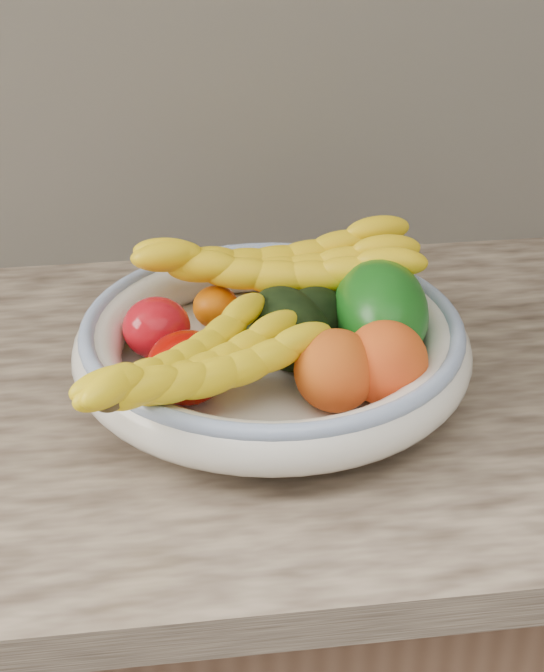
{
  "coord_description": "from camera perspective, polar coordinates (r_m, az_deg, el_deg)",
  "views": [
    {
      "loc": [
        -0.11,
        0.79,
        1.46
      ],
      "look_at": [
        0.0,
        1.66,
        0.96
      ],
      "focal_mm": 55.0,
      "sensor_mm": 36.0,
      "label": 1
    }
  ],
  "objects": [
    {
      "name": "avocado_right",
      "position": [
        1.02,
        2.1,
        0.82
      ],
      "size": [
        0.11,
        0.11,
        0.07
      ],
      "primitive_type": "ellipsoid",
      "rotation": [
        0.0,
        0.0,
        -0.77
      ],
      "color": "black",
      "rests_on": "fruit_bowl"
    },
    {
      "name": "clementine_back_left",
      "position": [
        1.07,
        -3.13,
        1.62
      ],
      "size": [
        0.05,
        0.05,
        0.04
      ],
      "primitive_type": "ellipsoid",
      "rotation": [
        0.0,
        0.0,
        0.02
      ],
      "color": "orange",
      "rests_on": "fruit_bowl"
    },
    {
      "name": "tomato_left",
      "position": [
        1.02,
        -6.42,
        0.46
      ],
      "size": [
        0.08,
        0.08,
        0.06
      ],
      "primitive_type": "ellipsoid",
      "rotation": [
        0.0,
        0.0,
        0.2
      ],
      "color": "red",
      "rests_on": "fruit_bowl"
    },
    {
      "name": "clementine_back_mid",
      "position": [
        1.05,
        -0.56,
        1.12
      ],
      "size": [
        0.06,
        0.06,
        0.05
      ],
      "primitive_type": "ellipsoid",
      "rotation": [
        0.0,
        0.0,
        0.18
      ],
      "color": "orange",
      "rests_on": "fruit_bowl"
    },
    {
      "name": "banana_bunch_back",
      "position": [
        1.06,
        0.28,
        3.51
      ],
      "size": [
        0.32,
        0.13,
        0.09
      ],
      "primitive_type": null,
      "rotation": [
        0.0,
        0.0,
        -0.04
      ],
      "color": "yellow",
      "rests_on": "fruit_bowl"
    },
    {
      "name": "clementine_back_right",
      "position": [
        1.11,
        1.51,
        2.73
      ],
      "size": [
        0.05,
        0.05,
        0.05
      ],
      "primitive_type": "ellipsoid",
      "rotation": [
        0.0,
        0.0,
        -0.09
      ],
      "color": "orange",
      "rests_on": "fruit_bowl"
    },
    {
      "name": "avocado_center",
      "position": [
        1.01,
        0.83,
        0.41
      ],
      "size": [
        0.11,
        0.13,
        0.08
      ],
      "primitive_type": "ellipsoid",
      "rotation": [
        0.0,
        0.0,
        0.3
      ],
      "color": "black",
      "rests_on": "fruit_bowl"
    },
    {
      "name": "green_mango",
      "position": [
        1.02,
        6.02,
        1.36
      ],
      "size": [
        0.12,
        0.14,
        0.12
      ],
      "primitive_type": "ellipsoid",
      "rotation": [
        0.0,
        0.31,
        0.01
      ],
      "color": "#0F5110",
      "rests_on": "fruit_bowl"
    },
    {
      "name": "fruit_bowl",
      "position": [
        1.01,
        0.0,
        -0.56
      ],
      "size": [
        0.39,
        0.39,
        0.08
      ],
      "color": "silver",
      "rests_on": "kitchen_counter"
    },
    {
      "name": "banana_bunch_front",
      "position": [
        0.9,
        -4.2,
        -2.1
      ],
      "size": [
        0.28,
        0.25,
        0.08
      ],
      "primitive_type": null,
      "rotation": [
        0.0,
        0.0,
        0.66
      ],
      "color": "yellow",
      "rests_on": "fruit_bowl"
    },
    {
      "name": "peach_right",
      "position": [
        0.95,
        6.3,
        -1.48
      ],
      "size": [
        0.1,
        0.1,
        0.08
      ],
      "primitive_type": "ellipsoid",
      "rotation": [
        0.0,
        0.0,
        -0.33
      ],
      "color": "orange",
      "rests_on": "fruit_bowl"
    },
    {
      "name": "tomato_near_left",
      "position": [
        0.95,
        -4.75,
        -1.77
      ],
      "size": [
        0.09,
        0.09,
        0.07
      ],
      "primitive_type": "ellipsoid",
      "rotation": [
        0.0,
        0.0,
        -0.25
      ],
      "color": "#A00500",
      "rests_on": "fruit_bowl"
    },
    {
      "name": "peach_front",
      "position": [
        0.94,
        3.55,
        -1.92
      ],
      "size": [
        0.1,
        0.1,
        0.08
      ],
      "primitive_type": "ellipsoid",
      "rotation": [
        0.0,
        0.0,
        0.4
      ],
      "color": "orange",
      "rests_on": "fruit_bowl"
    }
  ]
}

